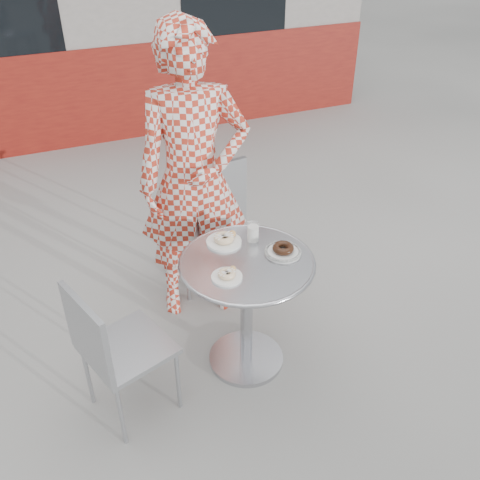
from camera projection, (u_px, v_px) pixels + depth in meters
name	position (u px, v px, depth m)	size (l,w,h in m)	color
ground	(251.00, 362.00, 3.18)	(60.00, 60.00, 0.00)	#A5A29D
bistro_table	(247.00, 288.00, 2.89)	(0.72, 0.72, 0.73)	silver
chair_far	(201.00, 242.00, 3.70)	(0.52, 0.52, 0.97)	#A0A2A8
chair_left	(129.00, 372.00, 2.77)	(0.50, 0.50, 0.83)	#A0A2A8
seated_person	(194.00, 180.00, 3.14)	(0.67, 0.44, 1.83)	#B12C1B
plate_far	(224.00, 239.00, 2.92)	(0.19, 0.19, 0.05)	white
plate_near	(227.00, 275.00, 2.66)	(0.16, 0.16, 0.04)	white
plate_checker	(283.00, 250.00, 2.84)	(0.20, 0.20, 0.05)	white
milk_cup	(253.00, 233.00, 2.92)	(0.07, 0.07, 0.11)	white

